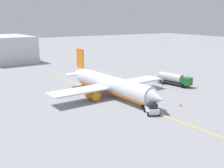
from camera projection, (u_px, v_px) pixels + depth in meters
name	position (u px, v px, depth m)	size (l,w,h in m)	color
ground_plane	(112.00, 97.00, 65.06)	(400.00, 400.00, 0.00)	#939399
airplane	(111.00, 85.00, 64.80)	(33.63, 30.28, 9.84)	white
fuel_tanker	(174.00, 79.00, 75.98)	(10.70, 4.44, 3.15)	#2D2D33
pushback_tug	(152.00, 109.00, 53.12)	(4.09, 3.44, 2.20)	silver
refueling_worker	(163.00, 82.00, 76.15)	(0.63, 0.59, 1.71)	navy
safety_cone_nose	(181.00, 105.00, 57.89)	(0.54, 0.54, 0.60)	#F2590F
distant_hangar	(6.00, 49.00, 116.66)	(27.97, 20.50, 10.54)	silver
taxi_line_marking	(112.00, 97.00, 65.05)	(63.31, 0.30, 0.01)	yellow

